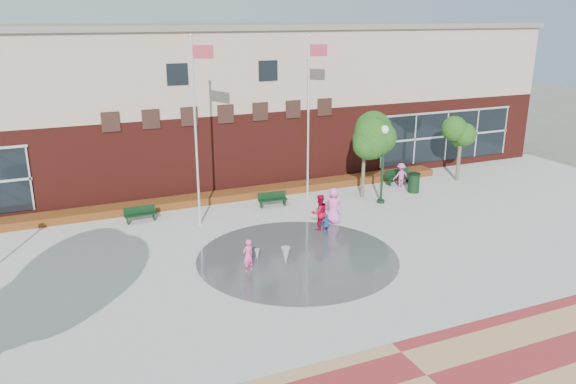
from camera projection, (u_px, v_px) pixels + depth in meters
name	position (u px, v px, depth m)	size (l,w,h in m)	color
ground	(331.00, 288.00, 20.78)	(120.00, 120.00, 0.00)	#666056
plaza_concrete	(288.00, 249.00, 24.28)	(46.00, 18.00, 0.01)	#A8A8A0
splash_pad	(298.00, 258.00, 23.41)	(8.40, 8.40, 0.01)	#383A3D
library_building	(201.00, 101.00, 34.68)	(44.40, 10.40, 9.20)	#4D1611
flower_bed	(233.00, 199.00, 30.93)	(26.00, 1.20, 0.40)	#96080B
flagpole_left	(196.00, 123.00, 25.61)	(0.98, 0.46, 8.92)	white
flagpole_right	(309.00, 110.00, 29.64)	(1.08, 0.22, 8.77)	white
lamp_right	(383.00, 156.00, 29.48)	(0.45, 0.45, 4.24)	black
bench_left	(141.00, 217.00, 27.42)	(1.55, 0.48, 0.77)	black
bench_mid	(273.00, 202.00, 29.62)	(1.57, 0.56, 0.78)	black
bench_right	(398.00, 179.00, 33.62)	(1.77, 0.57, 0.88)	black
trash_can	(414.00, 183.00, 31.90)	(0.69, 0.69, 1.13)	black
tree_mid	(365.00, 139.00, 30.18)	(2.70, 2.70, 4.55)	#4F4032
tree_small_right	(461.00, 132.00, 33.50)	(2.44, 2.44, 4.17)	#4F4032
water_jet_a	(286.00, 265.00, 22.75)	(0.38, 0.38, 0.74)	white
water_jet_b	(257.00, 261.00, 23.11)	(0.22, 0.22, 0.50)	white
child_splash	(248.00, 256.00, 21.93)	(0.50, 0.33, 1.38)	#F04A91
adult_red	(319.00, 212.00, 26.20)	(0.85, 0.66, 1.75)	#AF0523
adult_pink	(333.00, 206.00, 27.05)	(0.88, 0.57, 1.80)	#E85AB7
child_blue	(327.00, 225.00, 25.68)	(0.60, 0.25, 1.03)	#2E5EA3
person_bench	(401.00, 176.00, 32.75)	(0.96, 0.55, 1.48)	#C748A3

